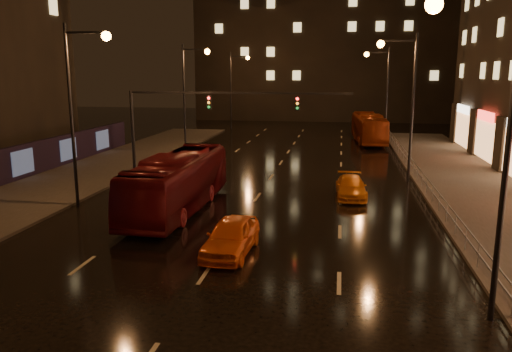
# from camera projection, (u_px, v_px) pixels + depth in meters

# --- Properties ---
(ground) EXTENTS (140.00, 140.00, 0.00)m
(ground) POSITION_uv_depth(u_px,v_px,m) (267.00, 183.00, 34.27)
(ground) COLOR black
(ground) RESTS_ON ground
(sidewalk_left) EXTENTS (7.00, 70.00, 0.15)m
(sidewalk_left) POSITION_uv_depth(u_px,v_px,m) (45.00, 191.00, 31.65)
(sidewalk_left) COLOR #38332D
(sidewalk_left) RESTS_ON ground
(sidewalk_right) EXTENTS (7.00, 70.00, 0.15)m
(sidewalk_right) POSITION_uv_depth(u_px,v_px,m) (498.00, 210.00, 27.21)
(sidewalk_right) COLOR #38332D
(sidewalk_right) RESTS_ON ground
(building_distant) EXTENTS (44.00, 16.00, 36.00)m
(building_distant) POSITION_uv_depth(u_px,v_px,m) (339.00, 5.00, 80.12)
(building_distant) COLOR black
(building_distant) RESTS_ON ground
(traffic_signal) EXTENTS (15.31, 0.32, 6.20)m
(traffic_signal) POSITION_uv_depth(u_px,v_px,m) (194.00, 113.00, 34.13)
(traffic_signal) COLOR black
(traffic_signal) RESTS_ON ground
(streetlight_right) EXTENTS (2.64, 0.50, 10.00)m
(streetlight_right) POSITION_uv_depth(u_px,v_px,m) (486.00, 109.00, 14.12)
(streetlight_right) COLOR black
(streetlight_right) RESTS_ON ground
(railing_right) EXTENTS (0.05, 56.00, 1.00)m
(railing_right) POSITION_uv_depth(u_px,v_px,m) (427.00, 182.00, 30.48)
(railing_right) COLOR #99999E
(railing_right) RESTS_ON sidewalk_right
(bus_red) EXTENTS (2.79, 11.32, 3.14)m
(bus_red) POSITION_uv_depth(u_px,v_px,m) (178.00, 182.00, 27.23)
(bus_red) COLOR #5C0D12
(bus_red) RESTS_ON ground
(bus_curb) EXTENTS (3.46, 11.27, 3.09)m
(bus_curb) POSITION_uv_depth(u_px,v_px,m) (369.00, 128.00, 53.91)
(bus_curb) COLOR maroon
(bus_curb) RESTS_ON ground
(taxi_near) EXTENTS (2.00, 4.47, 1.49)m
(taxi_near) POSITION_uv_depth(u_px,v_px,m) (231.00, 236.00, 20.80)
(taxi_near) COLOR orange
(taxi_near) RESTS_ON ground
(taxi_far) EXTENTS (1.94, 4.37, 1.25)m
(taxi_far) POSITION_uv_depth(u_px,v_px,m) (351.00, 187.00, 30.30)
(taxi_far) COLOR orange
(taxi_far) RESTS_ON ground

